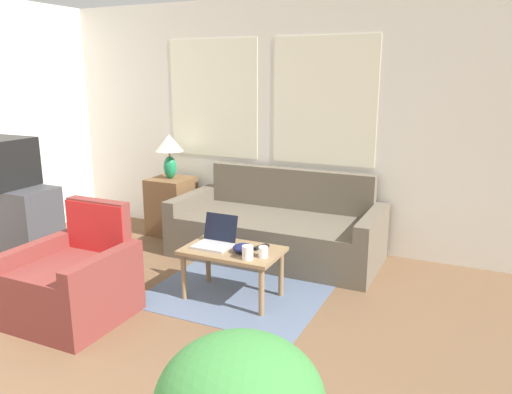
{
  "coord_description": "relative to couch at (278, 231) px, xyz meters",
  "views": [
    {
      "loc": [
        2.13,
        -1.02,
        1.83
      ],
      "look_at": [
        0.29,
        2.92,
        0.75
      ],
      "focal_mm": 35.0,
      "sensor_mm": 36.0,
      "label": 1
    }
  ],
  "objects": [
    {
      "name": "rug",
      "position": [
        0.05,
        -0.58,
        -0.25
      ],
      "size": [
        1.45,
        2.06,
        0.01
      ],
      "color": "slate",
      "rests_on": "ground_plane"
    },
    {
      "name": "armchair",
      "position": [
        -0.87,
        -1.9,
        0.02
      ],
      "size": [
        0.76,
        0.77,
        0.86
      ],
      "color": "brown",
      "rests_on": "ground_plane"
    },
    {
      "name": "snack_bowl",
      "position": [
        0.17,
        -1.13,
        0.21
      ],
      "size": [
        0.17,
        0.17,
        0.07
      ],
      "color": "#191E4C",
      "rests_on": "coffee_table"
    },
    {
      "name": "couch",
      "position": [
        0.0,
        0.0,
        0.0
      ],
      "size": [
        2.09,
        0.94,
        0.85
      ],
      "color": "#665B4C",
      "rests_on": "ground_plane"
    },
    {
      "name": "tv_dresser",
      "position": [
        -2.28,
        -1.34,
        0.13
      ],
      "size": [
        1.06,
        0.46,
        0.79
      ],
      "color": "#424247",
      "rests_on": "ground_plane"
    },
    {
      "name": "cup_yellow",
      "position": [
        0.26,
        -1.25,
        0.22
      ],
      "size": [
        0.09,
        0.09,
        0.11
      ],
      "color": "white",
      "rests_on": "coffee_table"
    },
    {
      "name": "table_lamp",
      "position": [
        -1.4,
        0.15,
        0.74
      ],
      "size": [
        0.32,
        0.32,
        0.51
      ],
      "color": "#1E8451",
      "rests_on": "side_table"
    },
    {
      "name": "cup_navy",
      "position": [
        0.36,
        -1.16,
        0.21
      ],
      "size": [
        0.07,
        0.07,
        0.09
      ],
      "color": "white",
      "rests_on": "coffee_table"
    },
    {
      "name": "side_table",
      "position": [
        -1.4,
        0.15,
        0.07
      ],
      "size": [
        0.46,
        0.46,
        0.66
      ],
      "color": "brown",
      "rests_on": "ground_plane"
    },
    {
      "name": "tv_remote",
      "position": [
        0.26,
        -0.98,
        0.18
      ],
      "size": [
        0.1,
        0.16,
        0.02
      ],
      "color": "black",
      "rests_on": "coffee_table"
    },
    {
      "name": "television",
      "position": [
        -2.28,
        -1.34,
        0.76
      ],
      "size": [
        0.53,
        0.48,
        0.46
      ],
      "color": "black",
      "rests_on": "tv_dresser"
    },
    {
      "name": "wall_back",
      "position": [
        -0.27,
        0.48,
        1.05
      ],
      "size": [
        6.19,
        0.06,
        2.6
      ],
      "color": "white",
      "rests_on": "ground_plane"
    },
    {
      "name": "laptop",
      "position": [
        -0.12,
        -1.07,
        0.23
      ],
      "size": [
        0.3,
        0.3,
        0.24
      ],
      "color": "#B7B7BC",
      "rests_on": "coffee_table"
    },
    {
      "name": "coffee_table",
      "position": [
        0.05,
        -1.1,
        0.11
      ],
      "size": [
        0.81,
        0.5,
        0.43
      ],
      "color": "#8E704C",
      "rests_on": "ground_plane"
    }
  ]
}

